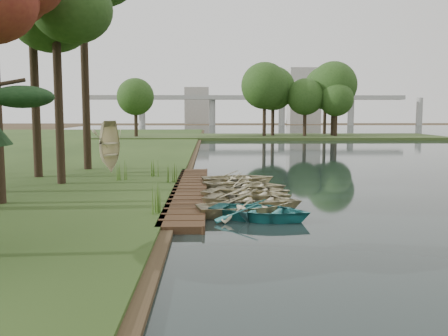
{
  "coord_description": "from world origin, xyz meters",
  "views": [
    {
      "loc": [
        -0.62,
        -23.47,
        3.91
      ],
      "look_at": [
        0.03,
        -0.13,
        1.28
      ],
      "focal_mm": 40.0,
      "sensor_mm": 36.0,
      "label": 1
    }
  ],
  "objects_px": {
    "rowboat_1": "(247,205)",
    "boardwalk": "(190,191)",
    "rowboat_2": "(253,198)",
    "rowboat_0": "(260,209)",
    "stored_rowboat": "(110,167)"
  },
  "relations": [
    {
      "from": "boardwalk",
      "to": "rowboat_1",
      "type": "bearing_deg",
      "value": -64.96
    },
    {
      "from": "rowboat_2",
      "to": "rowboat_0",
      "type": "bearing_deg",
      "value": -158.48
    },
    {
      "from": "rowboat_0",
      "to": "stored_rowboat",
      "type": "xyz_separation_m",
      "value": [
        -7.77,
        12.1,
        0.19
      ]
    },
    {
      "from": "rowboat_1",
      "to": "rowboat_2",
      "type": "distance_m",
      "value": 1.26
    },
    {
      "from": "rowboat_0",
      "to": "rowboat_1",
      "type": "height_order",
      "value": "rowboat_1"
    },
    {
      "from": "boardwalk",
      "to": "rowboat_2",
      "type": "distance_m",
      "value": 4.66
    },
    {
      "from": "rowboat_1",
      "to": "rowboat_0",
      "type": "bearing_deg",
      "value": -165.75
    },
    {
      "from": "boardwalk",
      "to": "rowboat_0",
      "type": "relative_size",
      "value": 4.35
    },
    {
      "from": "boardwalk",
      "to": "stored_rowboat",
      "type": "xyz_separation_m",
      "value": [
        -4.99,
        6.25,
        0.47
      ]
    },
    {
      "from": "boardwalk",
      "to": "rowboat_1",
      "type": "relative_size",
      "value": 4.25
    },
    {
      "from": "boardwalk",
      "to": "rowboat_1",
      "type": "xyz_separation_m",
      "value": [
        2.35,
        -5.03,
        0.29
      ]
    },
    {
      "from": "rowboat_0",
      "to": "boardwalk",
      "type": "bearing_deg",
      "value": 48.54
    },
    {
      "from": "rowboat_0",
      "to": "rowboat_1",
      "type": "relative_size",
      "value": 0.98
    },
    {
      "from": "rowboat_2",
      "to": "stored_rowboat",
      "type": "distance_m",
      "value": 12.65
    },
    {
      "from": "rowboat_1",
      "to": "boardwalk",
      "type": "bearing_deg",
      "value": 11.76
    }
  ]
}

